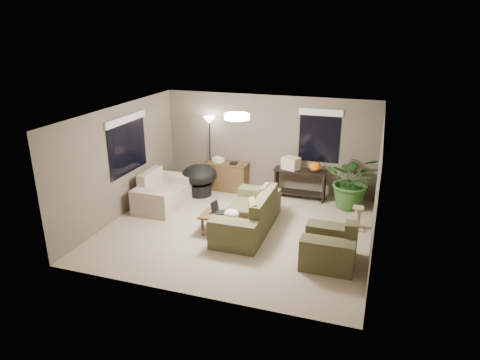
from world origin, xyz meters
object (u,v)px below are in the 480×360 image
(main_sofa, at_px, (249,217))
(cat_scratching_post, at_px, (357,219))
(desk, at_px, (227,176))
(armchair, at_px, (330,248))
(houseplant, at_px, (352,187))
(console_table, at_px, (300,182))
(papasan_chair, at_px, (199,178))
(coffee_table, at_px, (225,218))
(loveseat, at_px, (162,194))
(floor_lamp, at_px, (209,129))

(main_sofa, height_order, cat_scratching_post, main_sofa)
(desk, height_order, cat_scratching_post, desk)
(main_sofa, bearing_deg, armchair, -24.67)
(main_sofa, distance_m, houseplant, 2.74)
(console_table, bearing_deg, papasan_chair, -166.80)
(coffee_table, bearing_deg, cat_scratching_post, 23.19)
(armchair, height_order, houseplant, houseplant)
(coffee_table, xyz_separation_m, desk, (-0.82, 2.42, 0.02))
(console_table, bearing_deg, loveseat, -153.92)
(papasan_chair, xyz_separation_m, floor_lamp, (0.03, 0.66, 1.13))
(main_sofa, xyz_separation_m, coffee_table, (-0.43, -0.35, 0.06))
(houseplant, bearing_deg, desk, 176.74)
(cat_scratching_post, bearing_deg, console_table, 138.53)
(desk, bearing_deg, loveseat, -127.42)
(loveseat, height_order, armchair, same)
(papasan_chair, bearing_deg, cat_scratching_post, -10.58)
(main_sofa, distance_m, armchair, 1.97)
(console_table, bearing_deg, coffee_table, -114.42)
(coffee_table, distance_m, floor_lamp, 3.11)
(console_table, xyz_separation_m, papasan_chair, (-2.48, -0.58, 0.03))
(console_table, relative_size, cat_scratching_post, 2.60)
(armchair, bearing_deg, cat_scratching_post, 76.46)
(coffee_table, xyz_separation_m, console_table, (1.11, 2.44, 0.08))
(main_sofa, relative_size, floor_lamp, 1.15)
(coffee_table, relative_size, houseplant, 0.73)
(houseplant, bearing_deg, console_table, 171.07)
(console_table, distance_m, houseplant, 1.31)
(armchair, bearing_deg, loveseat, 161.19)
(floor_lamp, bearing_deg, desk, -11.16)
(armchair, xyz_separation_m, houseplant, (0.17, 2.71, 0.24))
(cat_scratching_post, bearing_deg, main_sofa, -160.57)
(desk, bearing_deg, cat_scratching_post, -20.86)
(coffee_table, bearing_deg, loveseat, 154.15)
(cat_scratching_post, bearing_deg, loveseat, -177.83)
(floor_lamp, xyz_separation_m, houseplant, (3.73, -0.29, -1.06))
(armchair, xyz_separation_m, cat_scratching_post, (0.38, 1.59, -0.08))
(coffee_table, relative_size, cat_scratching_post, 2.00)
(coffee_table, distance_m, cat_scratching_post, 2.84)
(cat_scratching_post, bearing_deg, houseplant, 100.66)
(console_table, distance_m, papasan_chair, 2.54)
(main_sofa, relative_size, desk, 2.00)
(floor_lamp, xyz_separation_m, cat_scratching_post, (3.94, -1.41, -1.38))
(desk, distance_m, cat_scratching_post, 3.67)
(main_sofa, relative_size, houseplant, 1.61)
(coffee_table, height_order, houseplant, houseplant)
(papasan_chair, relative_size, floor_lamp, 0.60)
(loveseat, xyz_separation_m, floor_lamp, (0.61, 1.58, 1.30))
(loveseat, relative_size, floor_lamp, 0.84)
(armchair, distance_m, cat_scratching_post, 1.64)
(desk, bearing_deg, console_table, 0.57)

